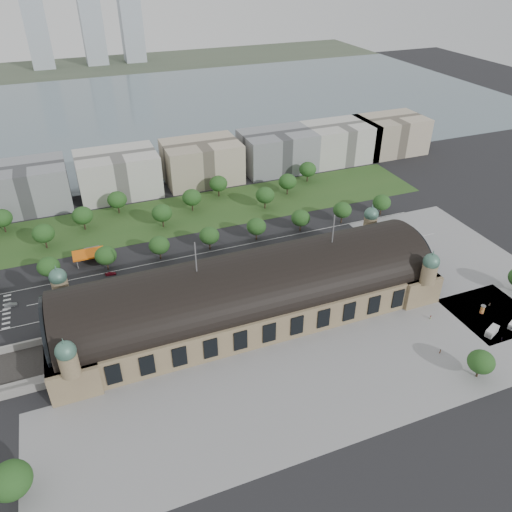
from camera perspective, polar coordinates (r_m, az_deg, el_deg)
name	(u,v)px	position (r m, az deg, el deg)	size (l,w,h in m)	color
ground	(249,314)	(199.74, -0.77, -6.62)	(900.00, 900.00, 0.00)	black
station	(249,293)	(193.43, -0.79, -4.25)	(150.00, 48.40, 44.30)	#897955
plaza_south	(324,384)	(173.91, 7.78, -14.31)	(190.00, 48.00, 0.12)	gray
plaza_east	(457,262)	(248.49, 22.01, -0.63)	(56.00, 100.00, 0.12)	gray
road_slab	(177,274)	(224.93, -9.02, -2.04)	(260.00, 26.00, 0.10)	black
grass_belt	(161,218)	(272.29, -10.78, 4.30)	(300.00, 45.00, 0.10)	#2B5020
petrol_station	(91,253)	(243.74, -18.36, 0.33)	(14.00, 13.00, 5.05)	#E25F0D
lake	(127,111)	(463.95, -14.55, 15.70)	(700.00, 320.00, 0.08)	slate
far_shore	(99,66)	(657.68, -17.50, 20.03)	(700.00, 120.00, 0.14)	#44513D
far_tower_left	(37,31)	(658.85, -23.76, 22.51)	(24.00, 24.00, 80.00)	#9EA8B2
far_tower_mid	(92,25)	(660.77, -18.25, 23.76)	(24.00, 24.00, 85.00)	#9EA8B2
far_tower_right	(132,28)	(666.64, -14.02, 23.97)	(24.00, 24.00, 75.00)	#9EA8B2
office_2	(25,187)	(301.67, -24.89, 7.17)	(45.00, 32.00, 24.00)	gray
office_3	(118,174)	(301.60, -15.47, 9.06)	(45.00, 32.00, 24.00)	#BCB9B2
office_4	(202,162)	(309.71, -6.22, 10.68)	(45.00, 32.00, 24.00)	#B6A78F
office_5	(277,151)	(325.39, 2.44, 11.92)	(45.00, 32.00, 24.00)	gray
office_6	(339,142)	(345.13, 9.47, 12.74)	(45.00, 32.00, 24.00)	#BCB9B2
office_7	(390,135)	(366.44, 15.04, 13.25)	(45.00, 32.00, 24.00)	#B6A78F
tree_row_2	(48,267)	(231.54, -22.64, -1.12)	(9.60, 9.60, 11.52)	#2D2116
tree_row_3	(106,256)	(230.98, -16.81, 0.05)	(9.60, 9.60, 11.52)	#2D2116
tree_row_4	(159,245)	(232.90, -11.01, 1.22)	(9.60, 9.60, 11.52)	#2D2116
tree_row_5	(209,236)	(237.24, -5.36, 2.34)	(9.60, 9.60, 11.52)	#2D2116
tree_row_6	(256,227)	(243.88, 0.04, 3.39)	(9.60, 9.60, 11.52)	#2D2116
tree_row_7	(301,218)	(252.64, 5.12, 4.34)	(9.60, 9.60, 11.52)	#2D2116
tree_row_8	(342,210)	(263.30, 9.84, 5.20)	(9.60, 9.60, 11.52)	#2D2116
tree_row_9	(382,202)	(275.64, 14.17, 5.96)	(9.60, 9.60, 11.52)	#2D2116
tree_belt_2	(2,218)	(280.87, -27.08, 3.88)	(10.40, 10.40, 12.48)	#2D2116
tree_belt_3	(43,233)	(257.48, -23.13, 2.40)	(10.40, 10.40, 12.48)	#2D2116
tree_belt_4	(82,216)	(267.54, -19.22, 4.39)	(10.40, 10.40, 12.48)	#2D2116
tree_belt_5	(117,200)	(279.05, -15.59, 6.22)	(10.40, 10.40, 12.48)	#2D2116
tree_belt_6	(162,213)	(259.69, -10.70, 4.86)	(10.40, 10.40, 12.48)	#2D2116
tree_belt_7	(192,197)	(273.66, -7.35, 6.66)	(10.40, 10.40, 12.48)	#2D2116
tree_belt_8	(218,184)	(288.70, -4.32, 8.26)	(10.40, 10.40, 12.48)	#2D2116
tree_belt_9	(265,195)	(274.02, 1.04, 6.97)	(10.40, 10.40, 12.48)	#2D2116
tree_belt_10	(288,182)	(291.03, 3.63, 8.49)	(10.40, 10.40, 12.48)	#2D2116
tree_belt_11	(308,169)	(308.75, 5.94, 9.83)	(10.40, 10.40, 12.48)	#2D2116
tree_plaza_sw	(11,480)	(154.48, -26.24, -22.02)	(11.00, 11.00, 12.73)	#2D2116
tree_plaza_s	(481,362)	(185.88, 24.34, -10.97)	(9.00, 9.00, 10.64)	#2D2116
traffic_car_1	(11,305)	(226.02, -26.24, -5.03)	(1.65, 4.73, 1.56)	gray
traffic_car_2	(99,300)	(215.52, -17.52, -4.82)	(2.34, 5.08, 1.41)	black
traffic_car_3	(111,274)	(230.39, -16.26, -1.95)	(1.91, 4.69, 1.36)	maroon
traffic_car_5	(265,249)	(238.67, 1.02, 0.82)	(1.56, 4.48, 1.47)	#595B61
traffic_car_6	(377,237)	(256.10, 13.66, 2.17)	(2.20, 4.76, 1.32)	silver
parked_car_0	(88,316)	(208.07, -18.70, -6.55)	(1.66, 4.77, 1.57)	black
parked_car_1	(98,309)	(210.48, -17.61, -5.82)	(2.63, 5.70, 1.59)	maroon
parked_car_2	(121,303)	(211.33, -15.19, -5.17)	(2.32, 5.70, 1.66)	#1A204B
parked_car_3	(75,314)	(210.84, -19.94, -6.28)	(1.71, 4.24, 1.45)	slate
parked_car_4	(167,297)	(210.26, -10.12, -4.67)	(1.60, 4.57, 1.51)	silver
parked_car_5	(185,291)	(212.30, -8.10, -4.03)	(2.67, 5.79, 1.61)	#97999F
parked_car_6	(185,292)	(211.77, -8.11, -4.15)	(2.15, 5.29, 1.54)	black
bus_west	(180,283)	(216.10, -8.72, -3.12)	(2.57, 10.97, 3.06)	#C94F20
bus_mid	(221,269)	(222.86, -4.02, -1.53)	(2.75, 11.77, 3.28)	beige
bus_east	(305,252)	(235.80, 5.59, 0.47)	(2.72, 11.63, 3.24)	#B8B3AA
van_east	(491,332)	(209.10, 25.32, -7.83)	(7.05, 4.97, 2.84)	silver
advertising_column	(482,309)	(218.33, 24.47, -5.56)	(1.94, 1.94, 3.68)	#BA2E31
pedestrian_0	(431,317)	(208.28, 19.33, -6.63)	(0.81, 0.46, 1.65)	gray
pedestrian_1	(440,352)	(193.67, 20.31, -10.21)	(0.72, 0.47, 1.98)	gray
pedestrian_2	(489,304)	(223.99, 25.12, -5.03)	(0.88, 0.50, 1.80)	gray
pedestrian_4	(502,339)	(208.09, 26.25, -8.51)	(1.12, 0.49, 1.74)	gray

